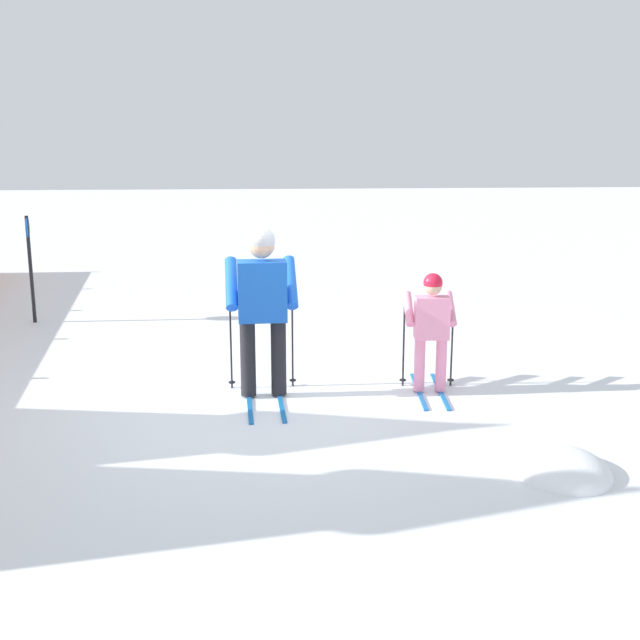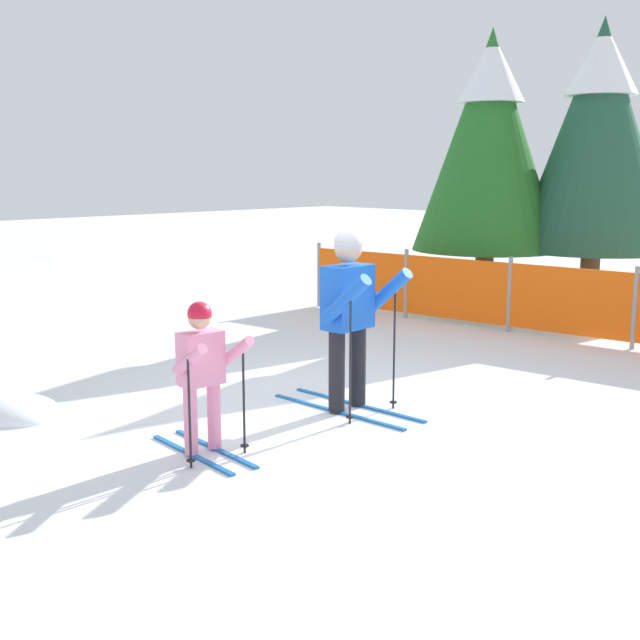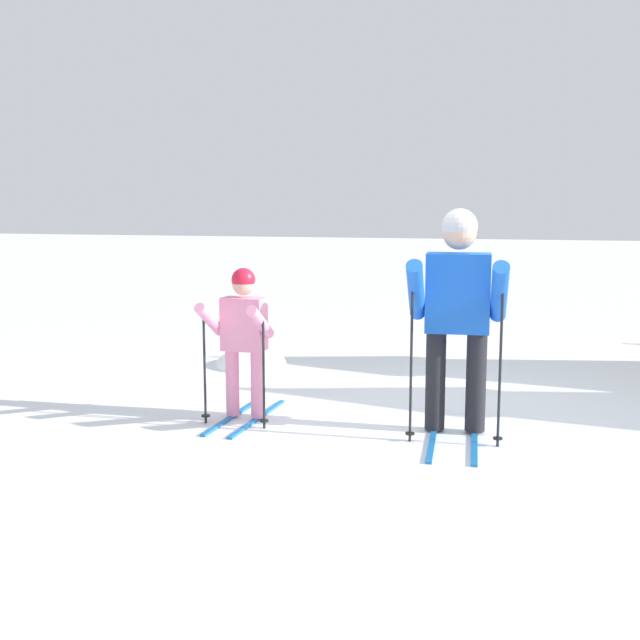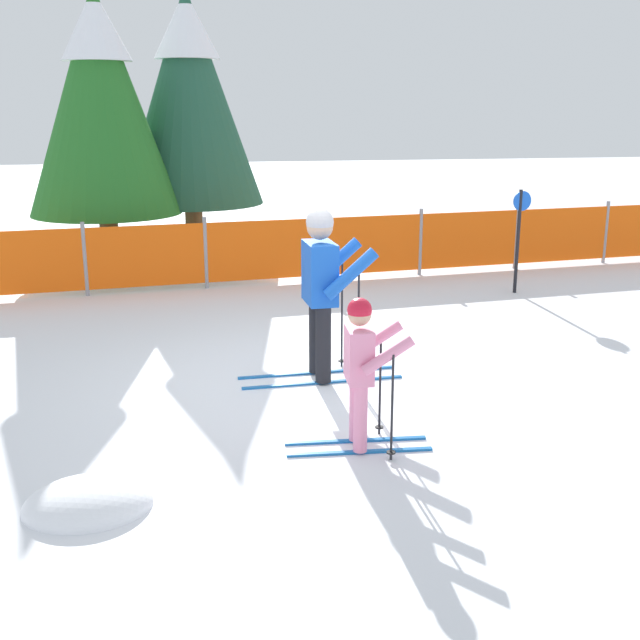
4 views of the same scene
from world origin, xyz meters
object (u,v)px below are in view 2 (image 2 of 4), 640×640
(skier_adult, at_px, (350,304))
(conifer_near, at_px, (598,132))
(skier_child, at_px, (202,365))
(conifer_far, at_px, (489,138))

(skier_adult, relative_size, conifer_near, 0.38)
(skier_adult, xyz_separation_m, conifer_near, (-1.06, 6.77, 1.79))
(skier_child, bearing_deg, conifer_near, 101.03)
(conifer_far, xyz_separation_m, conifer_near, (1.39, 0.92, 0.07))
(skier_child, relative_size, conifer_near, 0.27)
(skier_adult, bearing_deg, conifer_far, 110.22)
(skier_child, xyz_separation_m, conifer_near, (-1.06, 8.46, 2.09))
(skier_child, distance_m, conifer_near, 8.78)
(skier_child, xyz_separation_m, conifer_far, (-2.45, 7.54, 2.02))
(skier_adult, distance_m, conifer_far, 6.57)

